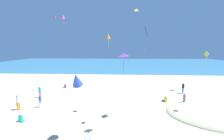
% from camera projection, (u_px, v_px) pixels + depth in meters
% --- Properties ---
extents(ground_plane, '(120.00, 120.00, 0.00)m').
position_uv_depth(ground_plane, '(113.00, 95.00, 21.34)').
color(ground_plane, '#C6B58C').
extents(ocean_water, '(120.00, 60.00, 0.05)m').
position_uv_depth(ocean_water, '(118.00, 63.00, 67.98)').
color(ocean_water, teal).
rests_on(ocean_water, ground_plane).
extents(dune_mound, '(11.23, 7.86, 1.50)m').
position_uv_depth(dune_mound, '(222.00, 115.00, 15.13)').
color(dune_mound, '#BEB48D').
rests_on(dune_mound, ground_plane).
extents(beach_chair_far_left, '(0.57, 0.68, 0.57)m').
position_uv_depth(beach_chair_far_left, '(172.00, 89.00, 23.84)').
color(beach_chair_far_left, white).
rests_on(beach_chair_far_left, ground_plane).
extents(person_1, '(0.37, 0.37, 1.43)m').
position_uv_depth(person_1, '(40.00, 100.00, 16.97)').
color(person_1, white).
rests_on(person_1, ground_plane).
extents(person_2, '(0.47, 0.47, 1.69)m').
position_uv_depth(person_2, '(183.00, 87.00, 22.09)').
color(person_2, '#19ADB2').
rests_on(person_2, ground_plane).
extents(person_3, '(0.70, 0.57, 0.78)m').
position_uv_depth(person_3, '(21.00, 118.00, 13.70)').
color(person_3, '#19ADB2').
rests_on(person_3, ground_plane).
extents(person_4, '(0.69, 0.56, 0.77)m').
position_uv_depth(person_4, '(65.00, 86.00, 25.28)').
color(person_4, purple).
rests_on(person_4, ground_plane).
extents(person_5, '(0.46, 0.46, 1.73)m').
position_uv_depth(person_5, '(18.00, 101.00, 16.18)').
color(person_5, orange).
rests_on(person_5, ground_plane).
extents(person_6, '(0.31, 0.31, 1.55)m').
position_uv_depth(person_6, '(184.00, 98.00, 17.42)').
color(person_6, green).
rests_on(person_6, ground_plane).
extents(person_7, '(0.74, 0.65, 0.83)m').
position_uv_depth(person_7, '(165.00, 99.00, 18.76)').
color(person_7, yellow).
rests_on(person_7, ground_plane).
extents(person_8, '(0.43, 0.43, 1.58)m').
position_uv_depth(person_8, '(40.00, 91.00, 20.32)').
color(person_8, '#D8599E').
rests_on(person_8, ground_plane).
extents(kite_magenta, '(0.58, 0.74, 1.43)m').
position_uv_depth(kite_magenta, '(64.00, 17.00, 22.81)').
color(kite_magenta, '#DB3DA8').
extents(kite_purple, '(0.84, 0.76, 1.77)m').
position_uv_depth(kite_purple, '(124.00, 55.00, 11.45)').
color(kite_purple, purple).
extents(kite_red, '(0.65, 0.67, 0.94)m').
position_uv_depth(kite_red, '(55.00, 16.00, 29.54)').
color(kite_red, red).
extents(kite_orange, '(0.57, 0.58, 1.24)m').
position_uv_depth(kite_orange, '(108.00, 36.00, 14.95)').
color(kite_orange, orange).
extents(kite_yellow, '(0.43, 0.51, 0.98)m').
position_uv_depth(kite_yellow, '(136.00, 10.00, 12.28)').
color(kite_yellow, yellow).
extents(kite_black, '(0.33, 0.99, 1.73)m').
position_uv_depth(kite_black, '(146.00, 32.00, 13.76)').
color(kite_black, black).
extents(kite_teal, '(0.51, 0.50, 1.10)m').
position_uv_depth(kite_teal, '(144.00, 49.00, 36.31)').
color(kite_teal, '#1EADAD').
extents(kite_lime, '(0.28, 0.54, 1.67)m').
position_uv_depth(kite_lime, '(206.00, 55.00, 14.50)').
color(kite_lime, '#99DB33').
extents(kite_blue, '(0.92, 1.17, 1.37)m').
position_uv_depth(kite_blue, '(77.00, 80.00, 10.53)').
color(kite_blue, blue).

